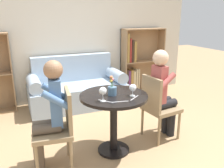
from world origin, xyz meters
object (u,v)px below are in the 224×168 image
at_px(chair_right, 157,105).
at_px(bookshelf_right, 136,64).
at_px(person_right, 163,92).
at_px(flower_vase, 112,89).
at_px(person_left, 49,113).
at_px(wine_glass_left, 103,91).
at_px(wine_glass_right, 133,88).
at_px(chair_left, 59,126).
at_px(couch, 77,89).

bearing_deg(chair_right, bookshelf_right, -27.82).
bearing_deg(person_right, flower_vase, 89.29).
xyz_separation_m(bookshelf_right, person_left, (-2.17, -1.99, 0.03)).
relative_size(wine_glass_left, wine_glass_right, 1.12).
xyz_separation_m(wine_glass_left, wine_glass_right, (0.38, 0.02, -0.02)).
xyz_separation_m(chair_left, person_left, (-0.09, 0.02, 0.16)).
distance_m(person_right, flower_vase, 0.81).
distance_m(couch, person_left, 1.91).
bearing_deg(person_right, wine_glass_right, 102.91).
relative_size(person_right, wine_glass_left, 7.68).
bearing_deg(flower_vase, wine_glass_right, -30.31).
height_order(chair_left, chair_right, same).
distance_m(chair_left, chair_right, 1.35).
relative_size(chair_right, wine_glass_right, 6.27).
xyz_separation_m(person_right, wine_glass_right, (-0.57, -0.21, 0.19)).
xyz_separation_m(couch, person_left, (-0.76, -1.72, 0.34)).
height_order(couch, flower_vase, flower_vase).
xyz_separation_m(bookshelf_right, wine_glass_left, (-1.60, -2.13, 0.24)).
relative_size(bookshelf_right, wine_glass_right, 9.61).
xyz_separation_m(chair_right, person_right, (0.09, 0.02, 0.17)).
height_order(person_left, flower_vase, person_left).
height_order(person_left, wine_glass_right, person_left).
xyz_separation_m(chair_right, person_left, (-1.44, -0.08, 0.16)).
xyz_separation_m(couch, wine_glass_right, (0.19, -1.83, 0.54)).
relative_size(bookshelf_right, wine_glass_left, 8.54).
height_order(couch, chair_left, couch).
height_order(chair_right, flower_vase, flower_vase).
bearing_deg(wine_glass_right, person_left, 173.18).
bearing_deg(person_right, person_left, 86.57).
bearing_deg(wine_glass_right, bookshelf_right, 59.94).
bearing_deg(chair_left, wine_glass_right, 90.90).
relative_size(person_right, wine_glass_right, 8.64).
distance_m(couch, chair_left, 1.88).
xyz_separation_m(person_right, wine_glass_left, (-0.96, -0.23, 0.20)).
distance_m(chair_left, person_right, 1.45).
bearing_deg(chair_left, person_left, -94.75).
height_order(person_right, flower_vase, person_right).
height_order(chair_left, flower_vase, flower_vase).
distance_m(bookshelf_right, person_left, 2.94).
bearing_deg(person_right, couch, 18.16).
bearing_deg(flower_vase, chair_left, -177.64).
bearing_deg(person_left, bookshelf_right, 139.72).
distance_m(chair_left, person_left, 0.18).
bearing_deg(couch, person_right, -64.90).
relative_size(wine_glass_right, flower_vase, 0.59).
relative_size(chair_left, wine_glass_right, 6.27).
distance_m(person_right, wine_glass_right, 0.64).
bearing_deg(chair_right, person_left, 86.08).
relative_size(chair_left, chair_right, 1.00).
bearing_deg(chair_left, chair_right, 101.18).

